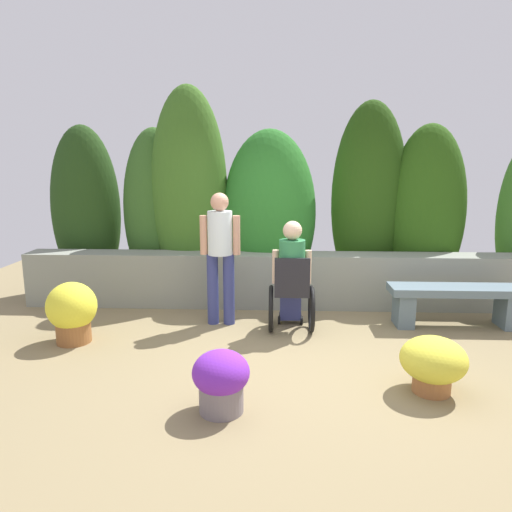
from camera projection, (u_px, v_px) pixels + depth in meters
name	position (u px, v px, depth m)	size (l,w,h in m)	color
ground_plane	(297.00, 362.00, 4.76)	(10.90, 10.90, 0.00)	#857551
stone_retaining_wall	(292.00, 280.00, 6.54)	(7.40, 0.44, 0.75)	gray
hedge_backdrop	(283.00, 208.00, 6.93)	(7.59, 1.09, 3.06)	#223F16
stone_bench	(456.00, 300.00, 5.73)	(1.62, 0.41, 0.51)	slate
person_in_wheelchair	(292.00, 280.00, 5.53)	(0.53, 0.66, 1.33)	black
person_standing_companion	(220.00, 250.00, 5.71)	(0.49, 0.30, 1.63)	navy
flower_pot_purple_near	(72.00, 311.00, 5.21)	(0.54, 0.54, 0.69)	#945B2E
flower_pot_terracotta_by_wall	(221.00, 379.00, 3.77)	(0.46, 0.46, 0.52)	slate
flower_pot_red_accent	(433.00, 363.00, 4.09)	(0.57, 0.57, 0.50)	#A46738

